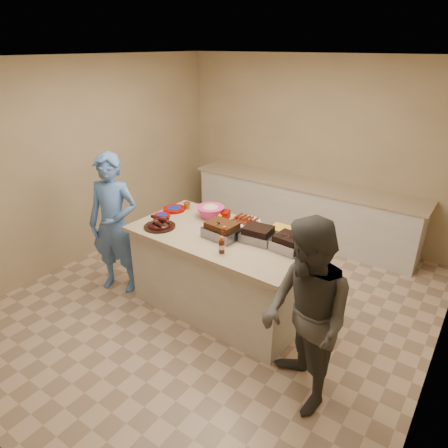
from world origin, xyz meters
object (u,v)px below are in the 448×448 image
Objects in this scene: rib_platter at (160,227)px; mustard_bottle at (220,223)px; roasting_pan at (288,250)px; plastic_cup at (187,209)px; bbq_bottle_a at (222,253)px; guest_gray at (297,396)px; guest_blue at (122,286)px; coleslaw_bowl at (211,217)px; bbq_bottle_b at (225,244)px; island at (222,307)px.

rib_platter reaches higher than mustard_bottle.
plastic_cup is (-1.51, 0.25, 0.00)m from roasting_pan.
bbq_bottle_a is 1.45m from guest_gray.
mustard_bottle reaches higher than plastic_cup.
plastic_cup reaches higher than guest_blue.
bbq_bottle_b is at bearing -41.39° from coleslaw_bowl.
island is 6.09× the size of coleslaw_bowl.
rib_platter reaches higher than roasting_pan.
bbq_bottle_a reaches higher than plastic_cup.
bbq_bottle_b reaches higher than bbq_bottle_a.
rib_platter is 0.92m from bbq_bottle_a.
plastic_cup is at bearing 167.91° from mustard_bottle.
rib_platter reaches higher than guest_blue.
plastic_cup is 1.30m from guest_blue.
guest_gray is at bearing -31.03° from mustard_bottle.
roasting_pan is 1.13m from coleslaw_bowl.
plastic_cup is at bearing 146.02° from bbq_bottle_a.
bbq_bottle_b is (-0.09, 0.17, 0.00)m from bbq_bottle_a.
rib_platter is 1.28× the size of roasting_pan.
mustard_bottle is at bearing 127.35° from bbq_bottle_a.
coleslaw_bowl is at bearing 61.72° from rib_platter.
guest_blue is (-2.05, -0.46, -0.95)m from roasting_pan.
bbq_bottle_b is 1.54× the size of mustard_bottle.
roasting_pan is at bearing 40.70° from bbq_bottle_a.
guest_gray is (1.67, -0.97, -0.95)m from coleslaw_bowl.
roasting_pan is 0.16× the size of guest_gray.
bbq_bottle_a is at bearing -134.40° from roasting_pan.
coleslaw_bowl is 1.67× the size of bbq_bottle_b.
rib_platter is 0.21× the size of guest_gray.
plastic_cup is (-0.76, 0.34, 0.95)m from island.
island is 1.46m from guest_gray.
bbq_bottle_b is (0.82, 0.08, 0.00)m from rib_platter.
mustard_bottle is (-0.18, 0.22, 0.95)m from island.
bbq_bottle_b is 0.11× the size of guest_blue.
roasting_pan is 1.40× the size of bbq_bottle_b.
rib_platter is at bearing -118.28° from coleslaw_bowl.
plastic_cup is at bearing 157.60° from island.
guest_gray is at bearing -25.62° from island.
mustard_bottle is (-0.42, 0.56, 0.00)m from bbq_bottle_a.
plastic_cup is at bearing 173.58° from coleslaw_bowl.
roasting_pan is 2.30m from guest_blue.
guest_gray is at bearing -27.69° from guest_blue.
coleslaw_bowl reaches higher than island.
mustard_bottle is at bearing -23.02° from coleslaw_bowl.
roasting_pan is 2.16× the size of mustard_bottle.
rib_platter is at bearing -161.50° from roasting_pan.
guest_blue is (-1.46, -0.20, -0.95)m from bbq_bottle_b.
coleslaw_bowl is at bearing 14.64° from guest_blue.
coleslaw_bowl is 3.71× the size of plastic_cup.
guest_blue is 2.61m from guest_gray.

